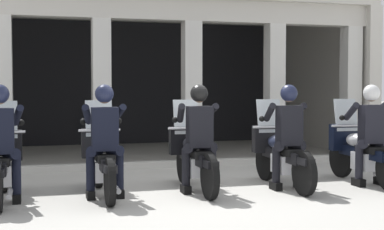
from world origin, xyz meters
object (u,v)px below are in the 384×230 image
object	(u,v)px
motorcycle_left	(103,160)
police_officer_center	(199,129)
motorcycle_right	(280,154)
motorcycle_far_right	(360,152)
motorcycle_center	(194,156)
police_officer_far_right	(370,126)
police_officer_left	(105,131)
police_officer_right	(288,127)
motorcycle_far_left	(2,163)
police_officer_far_left	(0,133)

from	to	relation	value
motorcycle_left	police_officer_center	distance (m)	1.46
motorcycle_left	motorcycle_right	size ratio (longest dim) A/B	1.00
motorcycle_left	motorcycle_far_right	distance (m)	4.12
motorcycle_center	motorcycle_left	bearing A→B (deg)	172.93
police_officer_far_right	motorcycle_left	bearing A→B (deg)	167.59
motorcycle_left	police_officer_far_right	world-z (taller)	police_officer_far_right
police_officer_left	police_officer_right	distance (m)	2.75
police_officer_center	motorcycle_far_right	world-z (taller)	police_officer_center
police_officer_center	motorcycle_far_right	xyz separation A→B (m)	(2.75, 0.13, -0.44)
motorcycle_far_right	police_officer_far_right	world-z (taller)	police_officer_far_right
motorcycle_far_left	motorcycle_center	xyz separation A→B (m)	(2.75, 0.03, 0.00)
police_officer_far_left	police_officer_center	size ratio (longest dim) A/B	1.00
motorcycle_far_right	motorcycle_center	bearing A→B (deg)	169.89
motorcycle_far_right	motorcycle_right	bearing A→B (deg)	170.82
police_officer_far_left	police_officer_center	xyz separation A→B (m)	(2.75, 0.03, 0.00)
police_officer_left	police_officer_far_right	distance (m)	4.12
motorcycle_far_left	police_officer_far_right	distance (m)	5.53
police_officer_center	police_officer_far_right	xyz separation A→B (m)	(2.75, -0.16, 0.00)
motorcycle_center	police_officer_center	world-z (taller)	police_officer_center
police_officer_left	motorcycle_right	size ratio (longest dim) A/B	0.78
motorcycle_far_left	motorcycle_center	world-z (taller)	same
motorcycle_left	police_officer_left	bearing A→B (deg)	-99.51
motorcycle_right	police_officer_right	size ratio (longest dim) A/B	1.29
police_officer_center	police_officer_far_left	bearing A→B (deg)	171.98
police_officer_left	motorcycle_center	xyz separation A→B (m)	(1.38, 0.32, -0.44)
police_officer_far_left	motorcycle_left	world-z (taller)	police_officer_far_left
police_officer_right	police_officer_far_right	size ratio (longest dim) A/B	1.00
motorcycle_center	police_officer_right	distance (m)	1.49
motorcycle_left	police_officer_left	distance (m)	0.52
police_officer_right	police_officer_far_left	bearing A→B (deg)	176.85
motorcycle_left	motorcycle_center	world-z (taller)	same
motorcycle_center	police_officer_right	bearing A→B (deg)	-24.34
police_officer_center	motorcycle_right	distance (m)	1.45
police_officer_far_left	motorcycle_far_left	bearing A→B (deg)	80.49
police_officer_center	motorcycle_right	bearing A→B (deg)	-1.13
motorcycle_center	motorcycle_right	size ratio (longest dim) A/B	1.00
motorcycle_center	police_officer_far_left	bearing A→B (deg)	177.86
police_officer_far_left	motorcycle_right	xyz separation A→B (m)	(4.12, 0.22, -0.44)
motorcycle_right	motorcycle_far_right	bearing A→B (deg)	-4.53
police_officer_far_left	motorcycle_far_right	world-z (taller)	police_officer_far_left
motorcycle_left	police_officer_left	size ratio (longest dim) A/B	1.29
motorcycle_far_right	motorcycle_far_left	bearing A→B (deg)	171.86
motorcycle_left	motorcycle_right	world-z (taller)	same
motorcycle_far_left	police_officer_far_left	world-z (taller)	police_officer_far_left
motorcycle_center	motorcycle_far_right	world-z (taller)	same
police_officer_far_left	motorcycle_center	size ratio (longest dim) A/B	0.78
motorcycle_left	police_officer_left	world-z (taller)	police_officer_left
motorcycle_far_left	police_officer_right	xyz separation A→B (m)	(4.12, -0.35, 0.44)
motorcycle_right	motorcycle_far_right	distance (m)	1.38
police_officer_center	police_officer_left	bearing A→B (deg)	172.93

